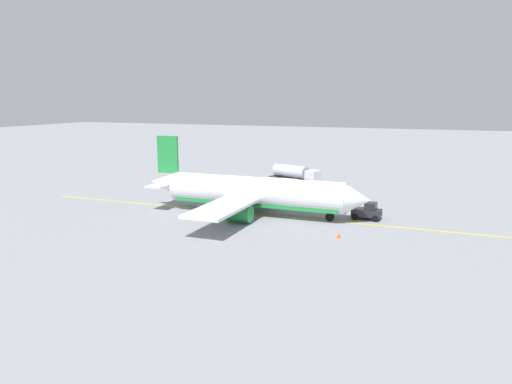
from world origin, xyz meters
The scene contains 7 objects.
ground_plane centered at (0.00, 0.00, 0.00)m, with size 400.00×400.00×0.00m, color gray.
airplane centered at (-0.45, 0.00, 2.82)m, with size 31.24×28.37×10.00m.
fuel_tanker centered at (-2.55, 25.63, 1.72)m, with size 10.40×5.77×3.15m.
pushback_tug centered at (14.17, 2.70, 1.01)m, with size 3.69×2.46×2.20m.
refueling_worker centered at (0.66, 14.06, 0.82)m, with size 0.59×0.48×1.71m.
safety_cone_nose centered at (12.66, -7.10, 0.28)m, with size 0.51×0.51×0.57m, color #F2590F.
taxi_line_marking centered at (0.00, 0.00, 0.01)m, with size 65.73×0.30×0.01m, color yellow.
Camera 1 is at (23.46, -58.85, 15.11)m, focal length 34.41 mm.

